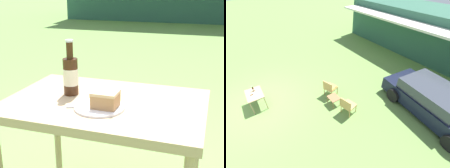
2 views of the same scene
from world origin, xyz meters
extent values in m
cube|color=tan|center=(0.00, 0.00, 0.69)|extent=(0.91, 0.62, 0.04)
cylinder|color=tan|center=(-0.41, 0.27, 0.33)|extent=(0.04, 0.04, 0.67)
cylinder|color=tan|center=(0.41, 0.27, 0.33)|extent=(0.04, 0.04, 0.67)
cylinder|color=white|center=(0.01, -0.10, 0.71)|extent=(0.22, 0.22, 0.01)
cube|color=#AD7A4C|center=(0.04, -0.10, 0.75)|extent=(0.11, 0.09, 0.06)
cube|color=tan|center=(0.04, -0.10, 0.78)|extent=(0.11, 0.10, 0.01)
cylinder|color=#381E0F|center=(-0.19, 0.03, 0.80)|extent=(0.07, 0.07, 0.18)
cylinder|color=#381E0F|center=(-0.19, 0.03, 0.93)|extent=(0.03, 0.03, 0.08)
cylinder|color=silver|center=(-0.19, 0.03, 0.97)|extent=(0.04, 0.04, 0.01)
cylinder|color=beige|center=(-0.19, 0.03, 0.80)|extent=(0.07, 0.07, 0.08)
cube|color=silver|center=(-0.04, -0.10, 0.71)|extent=(0.19, 0.08, 0.01)
cylinder|color=silver|center=(-0.07, 0.03, 0.71)|extent=(0.03, 0.03, 0.01)
camera|label=1|loc=(0.46, -1.27, 1.22)|focal=50.00mm
camera|label=2|loc=(5.83, 0.24, 4.93)|focal=24.00mm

